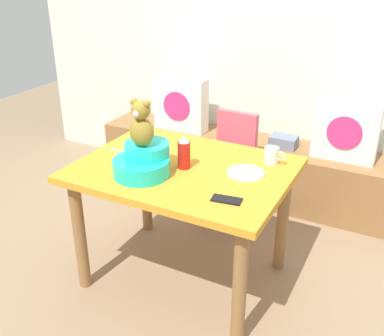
# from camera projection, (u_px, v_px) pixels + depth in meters

# --- Properties ---
(ground_plane) EXTENTS (8.00, 8.00, 0.00)m
(ground_plane) POSITION_uv_depth(u_px,v_px,m) (185.00, 275.00, 2.81)
(ground_plane) COLOR #8C7256
(back_wall) EXTENTS (4.40, 0.10, 2.60)m
(back_wall) POSITION_uv_depth(u_px,v_px,m) (274.00, 26.00, 3.42)
(back_wall) COLOR silver
(back_wall) RESTS_ON ground_plane
(window_bench) EXTENTS (2.60, 0.44, 0.46)m
(window_bench) POSITION_uv_depth(u_px,v_px,m) (254.00, 168.00, 3.66)
(window_bench) COLOR olive
(window_bench) RESTS_ON ground_plane
(pillow_floral_left) EXTENTS (0.44, 0.15, 0.44)m
(pillow_floral_left) POSITION_uv_depth(u_px,v_px,m) (181.00, 104.00, 3.72)
(pillow_floral_left) COLOR white
(pillow_floral_left) RESTS_ON window_bench
(pillow_floral_right) EXTENTS (0.44, 0.15, 0.44)m
(pillow_floral_right) POSITION_uv_depth(u_px,v_px,m) (346.00, 130.00, 3.18)
(pillow_floral_right) COLOR white
(pillow_floral_right) RESTS_ON window_bench
(book_stack) EXTENTS (0.20, 0.14, 0.08)m
(book_stack) POSITION_uv_depth(u_px,v_px,m) (284.00, 142.00, 3.45)
(book_stack) COLOR slate
(book_stack) RESTS_ON window_bench
(dining_table) EXTENTS (1.16, 0.88, 0.74)m
(dining_table) POSITION_uv_depth(u_px,v_px,m) (184.00, 185.00, 2.54)
(dining_table) COLOR orange
(dining_table) RESTS_ON ground_plane
(highchair) EXTENTS (0.34, 0.46, 0.79)m
(highchair) POSITION_uv_depth(u_px,v_px,m) (229.00, 153.00, 3.21)
(highchair) COLOR #D84C59
(highchair) RESTS_ON ground_plane
(infant_seat_teal) EXTENTS (0.30, 0.33, 0.16)m
(infant_seat_teal) POSITION_uv_depth(u_px,v_px,m) (143.00, 161.00, 2.38)
(infant_seat_teal) COLOR #1BCBBE
(infant_seat_teal) RESTS_ON dining_table
(teddy_bear) EXTENTS (0.13, 0.12, 0.25)m
(teddy_bear) POSITION_uv_depth(u_px,v_px,m) (141.00, 124.00, 2.29)
(teddy_bear) COLOR olive
(teddy_bear) RESTS_ON infant_seat_teal
(ketchup_bottle) EXTENTS (0.07, 0.07, 0.18)m
(ketchup_bottle) POSITION_uv_depth(u_px,v_px,m) (184.00, 153.00, 2.44)
(ketchup_bottle) COLOR red
(ketchup_bottle) RESTS_ON dining_table
(coffee_mug) EXTENTS (0.12, 0.08, 0.09)m
(coffee_mug) POSITION_uv_depth(u_px,v_px,m) (272.00, 155.00, 2.51)
(coffee_mug) COLOR silver
(coffee_mug) RESTS_ON dining_table
(dinner_plate_near) EXTENTS (0.20, 0.20, 0.01)m
(dinner_plate_near) POSITION_uv_depth(u_px,v_px,m) (246.00, 173.00, 2.41)
(dinner_plate_near) COLOR white
(dinner_plate_near) RESTS_ON dining_table
(cell_phone) EXTENTS (0.15, 0.09, 0.01)m
(cell_phone) POSITION_uv_depth(u_px,v_px,m) (227.00, 200.00, 2.15)
(cell_phone) COLOR black
(cell_phone) RESTS_ON dining_table
(table_fork) EXTENTS (0.17, 0.07, 0.01)m
(table_fork) POSITION_uv_depth(u_px,v_px,m) (124.00, 150.00, 2.69)
(table_fork) COLOR silver
(table_fork) RESTS_ON dining_table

